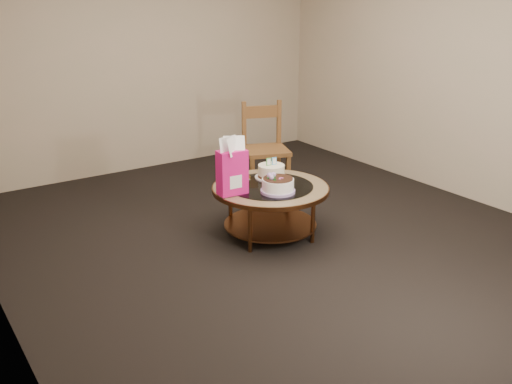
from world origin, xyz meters
TOP-DOWN VIEW (x-y plane):
  - ground at (0.00, 0.00)m, footprint 5.00×5.00m
  - room_walls at (0.00, 0.00)m, footprint 4.52×5.02m
  - coffee_table at (0.00, -0.00)m, footprint 1.02×1.02m
  - decorated_cake at (-0.05, -0.17)m, footprint 0.29×0.29m
  - cream_cake at (0.13, 0.17)m, footprint 0.30×0.30m
  - gift_bag at (-0.38, 0.02)m, footprint 0.25×0.19m
  - pillar_candle at (-0.09, 0.29)m, footprint 0.13×0.13m
  - dining_chair at (0.59, 0.93)m, footprint 0.57×0.57m

SIDE VIEW (x-z plane):
  - ground at x=0.00m, z-range 0.00..0.00m
  - coffee_table at x=0.00m, z-range 0.15..0.61m
  - pillar_candle at x=-0.09m, z-range 0.44..0.53m
  - dining_chair at x=0.59m, z-range 0.01..0.97m
  - decorated_cake at x=-0.05m, z-range 0.43..0.60m
  - cream_cake at x=0.13m, z-range 0.42..0.61m
  - gift_bag at x=-0.38m, z-range 0.46..0.94m
  - room_walls at x=0.00m, z-range 0.24..2.85m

